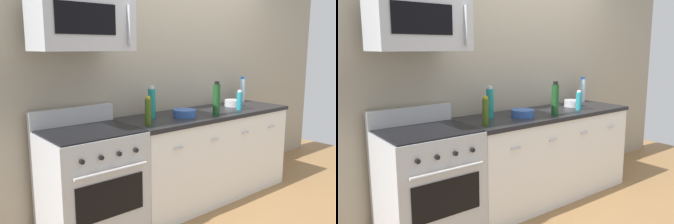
# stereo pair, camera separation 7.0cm
# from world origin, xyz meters

# --- Properties ---
(ground_plane) EXTENTS (6.07, 6.07, 0.00)m
(ground_plane) POSITION_xyz_m (0.00, 0.00, 0.00)
(ground_plane) COLOR olive
(back_wall) EXTENTS (5.06, 0.10, 2.70)m
(back_wall) POSITION_xyz_m (0.00, 0.41, 1.35)
(back_wall) COLOR #9E937F
(back_wall) RESTS_ON ground_plane
(counter_unit) EXTENTS (1.97, 0.66, 0.92)m
(counter_unit) POSITION_xyz_m (0.00, -0.00, 0.46)
(counter_unit) COLOR white
(counter_unit) RESTS_ON ground_plane
(range_oven) EXTENTS (0.76, 0.69, 1.07)m
(range_oven) POSITION_xyz_m (-1.36, 0.00, 0.47)
(range_oven) COLOR #B7BABF
(range_oven) RESTS_ON ground_plane
(microwave) EXTENTS (0.74, 0.44, 0.40)m
(microwave) POSITION_xyz_m (-1.36, 0.05, 1.75)
(microwave) COLOR #B7BABF
(bottle_wine_green) EXTENTS (0.07, 0.07, 0.33)m
(bottle_wine_green) POSITION_xyz_m (-0.07, -0.18, 1.08)
(bottle_wine_green) COLOR #19471E
(bottle_wine_green) RESTS_ON countertop_slab
(bottle_olive_oil) EXTENTS (0.06, 0.06, 0.25)m
(bottle_olive_oil) POSITION_xyz_m (-0.87, -0.14, 1.04)
(bottle_olive_oil) COLOR #385114
(bottle_olive_oil) RESTS_ON countertop_slab
(bottle_hot_sauce_red) EXTENTS (0.05, 0.05, 0.18)m
(bottle_hot_sauce_red) POSITION_xyz_m (-0.57, 0.21, 1.01)
(bottle_hot_sauce_red) COLOR #B21914
(bottle_hot_sauce_red) RESTS_ON countertop_slab
(bottle_water_clear) EXTENTS (0.07, 0.07, 0.31)m
(bottle_water_clear) POSITION_xyz_m (0.82, 0.22, 1.07)
(bottle_water_clear) COLOR silver
(bottle_water_clear) RESTS_ON countertop_slab
(bottle_dish_soap) EXTENTS (0.06, 0.06, 0.21)m
(bottle_dish_soap) POSITION_xyz_m (0.35, -0.13, 1.02)
(bottle_dish_soap) COLOR teal
(bottle_dish_soap) RESTS_ON countertop_slab
(bottle_sparkling_teal) EXTENTS (0.07, 0.07, 0.30)m
(bottle_sparkling_teal) POSITION_xyz_m (-0.65, 0.09, 1.06)
(bottle_sparkling_teal) COLOR #197F7A
(bottle_sparkling_teal) RESTS_ON countertop_slab
(bowl_steel_prep) EXTENTS (0.19, 0.19, 0.07)m
(bowl_steel_prep) POSITION_xyz_m (0.47, 0.06, 0.96)
(bowl_steel_prep) COLOR #B2B5BA
(bowl_steel_prep) RESTS_ON countertop_slab
(bowl_blue_mixing) EXTENTS (0.22, 0.22, 0.07)m
(bowl_blue_mixing) POSITION_xyz_m (-0.37, -0.05, 0.96)
(bowl_blue_mixing) COLOR #2D519E
(bowl_blue_mixing) RESTS_ON countertop_slab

